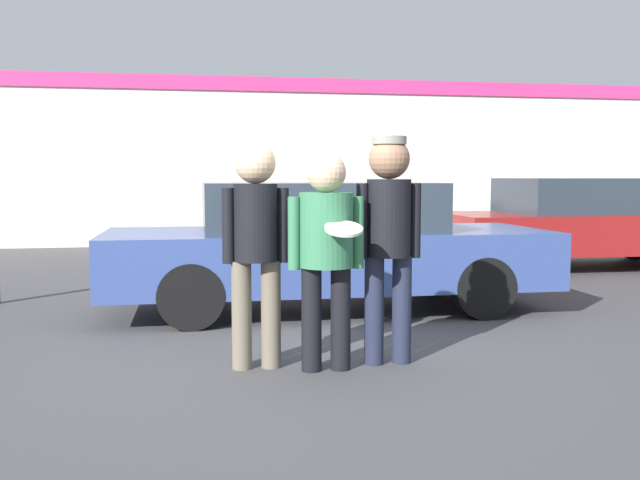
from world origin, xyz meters
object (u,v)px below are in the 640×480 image
Objects in this scene: person_middle_with_frisbee at (326,241)px; parked_car_far at (586,222)px; person_left at (256,236)px; person_right at (389,228)px; shrub at (359,223)px; parked_car_near at (325,245)px.

parked_car_far is (5.22, 5.30, -0.25)m from person_middle_with_frisbee.
person_left is 1.05× the size of person_middle_with_frisbee.
person_left is 0.97× the size of person_right.
shrub is (2.48, 9.48, -0.50)m from person_middle_with_frisbee.
person_middle_with_frisbee is 9.82m from shrub.
parked_car_near is 7.37m from shrub.
parked_car_far is at bearing 31.19° from parked_car_near.
person_middle_with_frisbee is 7.44m from parked_car_far.
shrub is (2.04, 7.08, -0.24)m from parked_car_near.
person_middle_with_frisbee is 0.93× the size of person_right.
shrub is at bearing 75.35° from person_middle_with_frisbee.
person_left is 0.36× the size of parked_car_near.
person_middle_with_frisbee is 0.34× the size of parked_car_near.
shrub is at bearing 73.94° from parked_car_near.
parked_car_near is at bearing 79.58° from person_middle_with_frisbee.
person_right is at bearing 12.33° from person_middle_with_frisbee.
person_left reaches higher than parked_car_near.
person_middle_with_frisbee reaches higher than parked_car_far.
parked_car_near is (0.44, 2.40, -0.27)m from person_middle_with_frisbee.
shrub is at bearing 123.20° from parked_car_far.
person_right is 2.32m from parked_car_near.
person_right is (1.01, -0.04, 0.05)m from person_left.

